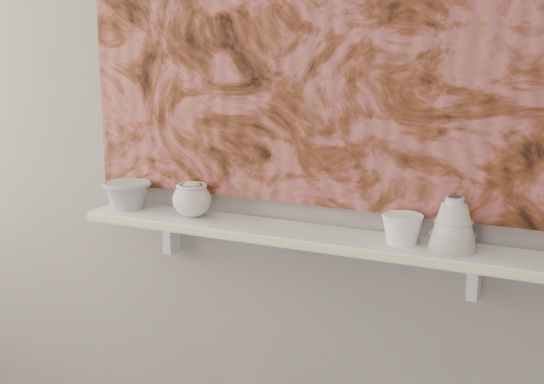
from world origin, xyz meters
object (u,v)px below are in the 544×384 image
Objects in this scene: shelf at (301,235)px; bell_vessel at (453,223)px; cup_cream at (192,200)px; bowl_white at (402,229)px; painting at (314,15)px; bowl_grey at (127,195)px.

bell_vessel is (0.44, 0.00, 0.09)m from shelf.
bell_vessel is at bearing 0.00° from shelf.
cup_cream is (-0.37, 0.00, 0.07)m from shelf.
shelf is at bearing 180.00° from bell_vessel.
cup_cream reaches higher than shelf.
bowl_white is (0.67, 0.00, -0.01)m from cup_cream.
shelf is 9.65× the size of bell_vessel.
shelf is 0.63m from painting.
bell_vessel is (0.81, 0.00, 0.02)m from cup_cream.
bowl_white is (0.30, -0.08, -0.57)m from painting.
bowl_grey reaches higher than bowl_white.
painting is 0.70m from bell_vessel.
shelf is 0.93× the size of painting.
cup_cream is at bearing 180.00° from bowl_white.
shelf is 0.61m from bowl_grey.
bowl_grey is 1.10× the size of bell_vessel.
bell_vessel is at bearing 0.00° from cup_cream.
painting is 0.65m from bowl_white.
shelf is at bearing 0.00° from bowl_grey.
bowl_grey is (-0.61, 0.00, 0.06)m from shelf.
cup_cream is 0.82× the size of bell_vessel.
cup_cream is at bearing 0.00° from bowl_grey.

